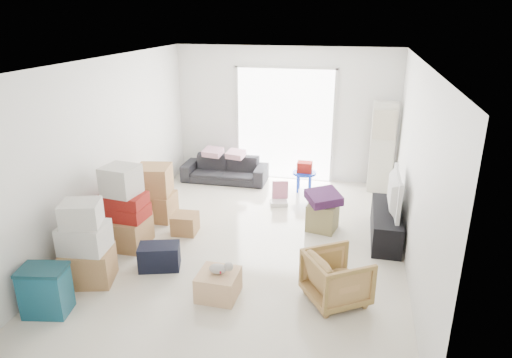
{
  "coord_description": "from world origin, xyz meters",
  "views": [
    {
      "loc": [
        1.45,
        -6.06,
        3.31
      ],
      "look_at": [
        0.03,
        0.2,
        0.96
      ],
      "focal_mm": 32.0,
      "sensor_mm": 36.0,
      "label": 1
    }
  ],
  "objects": [
    {
      "name": "tv_console",
      "position": [
        2.0,
        0.59,
        0.23
      ],
      "size": [
        0.42,
        1.4,
        0.47
      ],
      "primitive_type": "cube",
      "color": "black",
      "rests_on": "room_shell"
    },
    {
      "name": "box_stack_a",
      "position": [
        -1.8,
        -1.52,
        0.5
      ],
      "size": [
        0.72,
        0.65,
        1.12
      ],
      "rotation": [
        0.0,
        0.0,
        0.21
      ],
      "color": "#A5794A",
      "rests_on": "room_shell"
    },
    {
      "name": "storage_bins",
      "position": [
        -1.9,
        -2.23,
        0.3
      ],
      "size": [
        0.57,
        0.45,
        0.6
      ],
      "rotation": [
        0.0,
        0.0,
        0.18
      ],
      "color": "navy",
      "rests_on": "room_shell"
    },
    {
      "name": "pillow_right",
      "position": [
        -0.91,
        2.51,
        0.74
      ],
      "size": [
        0.43,
        0.37,
        0.13
      ],
      "primitive_type": "cube",
      "rotation": [
        0.0,
        0.0,
        -0.2
      ],
      "color": "#D39AAF",
      "rests_on": "sofa"
    },
    {
      "name": "box_stack_c",
      "position": [
        -1.77,
        0.48,
        0.45
      ],
      "size": [
        0.63,
        0.62,
        0.93
      ],
      "rotation": [
        0.0,
        0.0,
        -0.02
      ],
      "color": "#A5794A",
      "rests_on": "room_shell"
    },
    {
      "name": "kids_table",
      "position": [
        0.52,
        2.29,
        0.42
      ],
      "size": [
        0.46,
        0.46,
        0.6
      ],
      "rotation": [
        0.0,
        0.0,
        -0.3
      ],
      "color": "#1035C9",
      "rests_on": "room_shell"
    },
    {
      "name": "television",
      "position": [
        2.0,
        0.59,
        0.54
      ],
      "size": [
        0.61,
        1.06,
        0.14
      ],
      "primitive_type": "imported",
      "rotation": [
        0.0,
        0.0,
        1.58
      ],
      "color": "black",
      "rests_on": "tv_console"
    },
    {
      "name": "duffel_bag",
      "position": [
        -1.04,
        -1.01,
        0.17
      ],
      "size": [
        0.61,
        0.47,
        0.35
      ],
      "primitive_type": "cube",
      "rotation": [
        0.0,
        0.0,
        0.3
      ],
      "color": "black",
      "rests_on": "room_shell"
    },
    {
      "name": "loose_box",
      "position": [
        -1.09,
        0.08,
        0.16
      ],
      "size": [
        0.4,
        0.4,
        0.31
      ],
      "primitive_type": "cube",
      "rotation": [
        0.0,
        0.0,
        0.07
      ],
      "color": "#A5794A",
      "rests_on": "room_shell"
    },
    {
      "name": "sliding_door",
      "position": [
        0.0,
        2.98,
        1.24
      ],
      "size": [
        2.1,
        0.04,
        2.33
      ],
      "color": "white",
      "rests_on": "room_shell"
    },
    {
      "name": "wood_crate",
      "position": [
        -0.06,
        -1.46,
        0.16
      ],
      "size": [
        0.49,
        0.49,
        0.32
      ],
      "primitive_type": "cube",
      "rotation": [
        0.0,
        0.0,
        -0.02
      ],
      "color": "tan",
      "rests_on": "room_shell"
    },
    {
      "name": "box_stack_b",
      "position": [
        -1.8,
        -0.5,
        0.54
      ],
      "size": [
        0.7,
        0.62,
        1.25
      ],
      "rotation": [
        0.0,
        0.0,
        -0.04
      ],
      "color": "#A5794A",
      "rests_on": "room_shell"
    },
    {
      "name": "toy_walker",
      "position": [
        0.16,
        1.55,
        0.12
      ],
      "size": [
        0.37,
        0.35,
        0.42
      ],
      "rotation": [
        0.0,
        0.0,
        0.26
      ],
      "color": "silver",
      "rests_on": "room_shell"
    },
    {
      "name": "armchair",
      "position": [
        1.35,
        -1.24,
        0.34
      ],
      "size": [
        0.89,
        0.9,
        0.69
      ],
      "primitive_type": "imported",
      "rotation": [
        0.0,
        0.0,
        2.15
      ],
      "color": "tan",
      "rests_on": "room_shell"
    },
    {
      "name": "pillow_left",
      "position": [
        -1.41,
        2.54,
        0.73
      ],
      "size": [
        0.38,
        0.32,
        0.11
      ],
      "primitive_type": "cube",
      "rotation": [
        0.0,
        0.0,
        -0.16
      ],
      "color": "#D39AAF",
      "rests_on": "sofa"
    },
    {
      "name": "room_shell",
      "position": [
        0.0,
        0.0,
        1.35
      ],
      "size": [
        4.98,
        6.48,
        3.18
      ],
      "color": "beige",
      "rests_on": "ground"
    },
    {
      "name": "blanket",
      "position": [
        1.02,
        0.69,
        0.51
      ],
      "size": [
        0.65,
        0.65,
        0.14
      ],
      "primitive_type": "cube",
      "rotation": [
        0.0,
        0.0,
        0.47
      ],
      "color": "#401D49",
      "rests_on": "ottoman"
    },
    {
      "name": "plush_bunny",
      "position": [
        -0.03,
        -1.45,
        0.39
      ],
      "size": [
        0.29,
        0.16,
        0.15
      ],
      "rotation": [
        0.0,
        0.0,
        -0.21
      ],
      "color": "#B2ADA8",
      "rests_on": "wood_crate"
    },
    {
      "name": "sofa",
      "position": [
        -1.15,
        2.5,
        0.34
      ],
      "size": [
        1.74,
        0.53,
        0.68
      ],
      "primitive_type": "imported",
      "rotation": [
        0.0,
        0.0,
        0.01
      ],
      "color": "#232428",
      "rests_on": "room_shell"
    },
    {
      "name": "ottoman",
      "position": [
        1.02,
        0.69,
        0.22
      ],
      "size": [
        0.52,
        0.52,
        0.44
      ],
      "primitive_type": "cube",
      "rotation": [
        0.0,
        0.0,
        -0.2
      ],
      "color": "#9B905A",
      "rests_on": "room_shell"
    },
    {
      "name": "ac_tower",
      "position": [
        1.95,
        2.65,
        0.88
      ],
      "size": [
        0.45,
        0.3,
        1.75
      ],
      "primitive_type": "cube",
      "color": "beige",
      "rests_on": "room_shell"
    }
  ]
}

